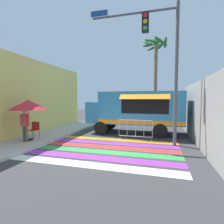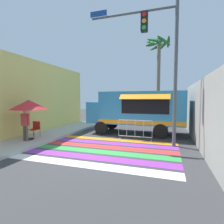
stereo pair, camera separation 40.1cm
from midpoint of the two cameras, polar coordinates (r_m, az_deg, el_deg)
The scene contains 12 objects.
ground_plane at distance 7.59m, azimuth -2.22°, elevation -12.75°, with size 60.00×60.00×0.00m, color #38383A.
sidewalk_left at distance 10.52m, azimuth -30.25°, elevation -8.15°, with size 4.40×16.00×0.14m.
building_left_facade at distance 10.41m, azimuth -31.21°, elevation 4.26°, with size 0.25×16.00×4.68m.
concrete_wall_right at distance 9.97m, azimuth 27.11°, elevation -0.15°, with size 0.20×16.00×3.08m.
crosswalk_painted at distance 7.89m, azimuth -1.38°, elevation -12.07°, with size 6.40×4.36×0.01m.
food_truck at distance 11.46m, azimuth 8.53°, elevation 1.05°, with size 6.01×2.82×2.69m.
traffic_signal_pole at distance 9.01m, azimuth 16.14°, elevation 19.19°, with size 4.34×0.29×6.74m.
patio_umbrella at distance 9.78m, azimuth -24.47°, elevation 2.14°, with size 1.86×1.86×2.05m.
folding_chair at distance 10.35m, azimuth -22.89°, elevation -4.80°, with size 0.48×0.48×0.86m.
vendor_person at distance 9.59m, azimuth -25.41°, elevation -3.20°, with size 0.53×0.21×1.61m.
barricade_front at distance 9.58m, azimuth 8.70°, elevation -5.94°, with size 1.84×0.44×1.10m.
palm_tree at distance 16.33m, azimuth 15.66°, elevation 15.84°, with size 2.27×2.37×7.58m.
Camera 2 is at (2.71, -6.76, 2.19)m, focal length 28.00 mm.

